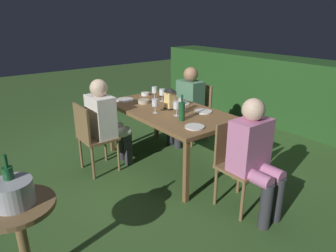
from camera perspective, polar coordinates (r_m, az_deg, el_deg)
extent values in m
plane|color=#385B28|center=(4.02, 0.00, -7.04)|extent=(16.00, 16.00, 0.00)
cube|color=brown|center=(3.75, 0.00, 2.91)|extent=(1.75, 0.92, 0.04)
cube|color=brown|center=(4.32, -10.70, -0.32)|extent=(0.05, 0.05, 0.71)
cube|color=brown|center=(3.09, 3.46, -8.64)|extent=(0.05, 0.05, 0.71)
cube|color=brown|center=(4.70, -2.25, 1.70)|extent=(0.05, 0.05, 0.71)
cube|color=brown|center=(3.60, 12.93, -4.78)|extent=(0.05, 0.05, 0.71)
cube|color=brown|center=(3.07, 13.92, -7.68)|extent=(0.40, 0.42, 0.03)
cube|color=brown|center=(3.08, 11.57, -2.75)|extent=(0.03, 0.40, 0.42)
cylinder|color=brown|center=(3.22, 18.02, -11.27)|extent=(0.03, 0.03, 0.42)
cylinder|color=brown|center=(2.97, 13.90, -13.75)|extent=(0.03, 0.03, 0.42)
cylinder|color=brown|center=(3.39, 13.29, -9.12)|extent=(0.03, 0.03, 0.42)
cylinder|color=brown|center=(3.15, 9.03, -11.22)|extent=(0.03, 0.03, 0.42)
cube|color=#C675A3|center=(2.92, 15.26, -3.48)|extent=(0.24, 0.38, 0.50)
sphere|color=beige|center=(2.81, 15.89, 2.97)|extent=(0.21, 0.21, 0.21)
cylinder|color=#C675A3|center=(3.02, 18.01, -7.98)|extent=(0.36, 0.13, 0.13)
cylinder|color=#C675A3|center=(2.89, 15.93, -9.11)|extent=(0.36, 0.13, 0.13)
cylinder|color=#333338|center=(3.07, 20.01, -12.94)|extent=(0.11, 0.11, 0.45)
cylinder|color=#333338|center=(2.94, 18.03, -14.29)|extent=(0.11, 0.11, 0.45)
cube|color=brown|center=(3.79, -13.11, -2.14)|extent=(0.42, 0.40, 0.03)
cube|color=brown|center=(3.64, -16.04, 0.48)|extent=(0.40, 0.02, 0.42)
cylinder|color=brown|center=(4.09, -11.79, -3.75)|extent=(0.03, 0.03, 0.42)
cylinder|color=brown|center=(3.80, -9.35, -5.53)|extent=(0.03, 0.03, 0.42)
cylinder|color=brown|center=(3.97, -16.19, -4.90)|extent=(0.03, 0.03, 0.42)
cylinder|color=brown|center=(3.67, -14.04, -6.85)|extent=(0.03, 0.03, 0.42)
cube|color=white|center=(3.72, -12.60, 1.85)|extent=(0.38, 0.24, 0.50)
sphere|color=beige|center=(3.63, -13.01, 7.02)|extent=(0.21, 0.21, 0.21)
cylinder|color=white|center=(3.93, -11.08, -0.70)|extent=(0.13, 0.36, 0.13)
cylinder|color=white|center=(3.78, -9.83, -1.48)|extent=(0.13, 0.36, 0.13)
cylinder|color=#333338|center=(4.09, -8.86, -3.34)|extent=(0.11, 0.11, 0.45)
cylinder|color=#333338|center=(3.94, -7.58, -4.18)|extent=(0.11, 0.11, 0.45)
cube|color=brown|center=(4.60, 4.70, 2.33)|extent=(0.42, 0.40, 0.03)
cube|color=brown|center=(4.66, 6.49, 5.38)|extent=(0.40, 0.03, 0.42)
cylinder|color=brown|center=(4.44, 4.54, -1.41)|extent=(0.03, 0.03, 0.42)
cylinder|color=brown|center=(4.70, 1.61, -0.14)|extent=(0.03, 0.03, 0.42)
cylinder|color=brown|center=(4.67, 7.65, -0.46)|extent=(0.03, 0.03, 0.42)
cylinder|color=brown|center=(4.91, 4.69, 0.70)|extent=(0.03, 0.03, 0.42)
cube|color=#4C7A5B|center=(4.49, 4.22, 5.41)|extent=(0.38, 0.24, 0.50)
sphere|color=#997051|center=(4.41, 4.34, 9.73)|extent=(0.21, 0.21, 0.21)
cylinder|color=#4C7A5B|center=(4.40, 3.56, 1.91)|extent=(0.13, 0.36, 0.13)
cylinder|color=#4C7A5B|center=(4.53, 2.06, 2.47)|extent=(0.13, 0.36, 0.13)
cylinder|color=#333338|center=(4.39, 1.91, -1.45)|extent=(0.11, 0.11, 0.45)
cylinder|color=#333338|center=(4.52, 0.46, -0.78)|extent=(0.11, 0.11, 0.45)
cube|color=black|center=(3.76, 0.38, 3.45)|extent=(0.12, 0.12, 0.01)
cube|color=#F9D17A|center=(3.73, 0.39, 5.03)|extent=(0.11, 0.11, 0.20)
cone|color=black|center=(3.70, 0.39, 6.90)|extent=(0.15, 0.15, 0.05)
cylinder|color=#195128|center=(3.30, 2.64, 2.73)|extent=(0.07, 0.07, 0.20)
cylinder|color=#195128|center=(3.26, 2.68, 5.16)|extent=(0.03, 0.03, 0.09)
cylinder|color=silver|center=(4.09, -1.10, 4.76)|extent=(0.06, 0.06, 0.00)
cylinder|color=silver|center=(4.08, -1.11, 5.33)|extent=(0.01, 0.01, 0.08)
cylinder|color=silver|center=(4.06, -1.11, 6.46)|extent=(0.08, 0.08, 0.08)
cylinder|color=maroon|center=(4.07, -1.11, 6.13)|extent=(0.07, 0.07, 0.03)
cylinder|color=silver|center=(3.64, 2.55, 2.79)|extent=(0.06, 0.06, 0.00)
cylinder|color=silver|center=(3.63, 2.56, 3.43)|extent=(0.01, 0.01, 0.08)
cylinder|color=silver|center=(3.61, 2.58, 4.68)|extent=(0.08, 0.08, 0.08)
cylinder|color=maroon|center=(3.61, 2.57, 4.32)|extent=(0.07, 0.07, 0.03)
cylinder|color=silver|center=(3.60, -2.44, 2.56)|extent=(0.06, 0.06, 0.00)
cylinder|color=silver|center=(3.58, -2.45, 3.20)|extent=(0.01, 0.01, 0.08)
cylinder|color=silver|center=(3.56, -2.47, 4.47)|extent=(0.08, 0.08, 0.08)
cylinder|color=maroon|center=(3.57, -2.46, 4.10)|extent=(0.07, 0.07, 0.03)
cylinder|color=silver|center=(4.22, -2.54, 5.23)|extent=(0.06, 0.06, 0.00)
cylinder|color=silver|center=(4.21, -2.55, 5.78)|extent=(0.01, 0.01, 0.08)
cylinder|color=silver|center=(4.19, -2.57, 6.88)|extent=(0.08, 0.08, 0.08)
cylinder|color=maroon|center=(4.20, -2.57, 6.56)|extent=(0.07, 0.07, 0.03)
cylinder|color=silver|center=(3.49, 1.60, 2.03)|extent=(0.06, 0.06, 0.00)
cylinder|color=silver|center=(3.48, 1.61, 2.69)|extent=(0.01, 0.01, 0.08)
cylinder|color=silver|center=(3.45, 1.62, 3.99)|extent=(0.08, 0.08, 0.08)
cylinder|color=maroon|center=(3.46, 1.62, 3.61)|extent=(0.07, 0.07, 0.03)
cylinder|color=silver|center=(4.18, -8.17, 4.96)|extent=(0.24, 0.24, 0.01)
cylinder|color=white|center=(3.96, 2.28, 4.28)|extent=(0.25, 0.25, 0.01)
cylinder|color=white|center=(3.64, 6.72, 2.75)|extent=(0.21, 0.21, 0.01)
cylinder|color=silver|center=(3.12, 5.07, -0.15)|extent=(0.21, 0.21, 0.01)
cylinder|color=#BCAD8E|center=(4.01, -4.65, 4.67)|extent=(0.16, 0.16, 0.05)
cylinder|color=#424C1E|center=(4.01, -4.65, 4.80)|extent=(0.13, 0.13, 0.01)
cylinder|color=silver|center=(4.41, -4.33, 6.10)|extent=(0.12, 0.12, 0.04)
cylinder|color=tan|center=(4.41, -4.33, 6.20)|extent=(0.10, 0.10, 0.01)
cylinder|color=brown|center=(2.29, -26.91, -13.44)|extent=(0.51, 0.51, 0.03)
cylinder|color=brown|center=(2.48, -25.63, -19.95)|extent=(0.07, 0.07, 0.63)
cylinder|color=#B2B7BF|center=(2.24, -27.33, -11.23)|extent=(0.26, 0.26, 0.17)
cylinder|color=white|center=(2.22, -27.50, -10.29)|extent=(0.23, 0.23, 0.04)
cylinder|color=#195128|center=(2.24, -27.93, -8.76)|extent=(0.07, 0.07, 0.16)
cylinder|color=#195128|center=(2.19, -28.46, -5.88)|extent=(0.03, 0.03, 0.09)
cube|color=#234C1E|center=(5.75, 21.57, 6.07)|extent=(5.71, 0.73, 1.16)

